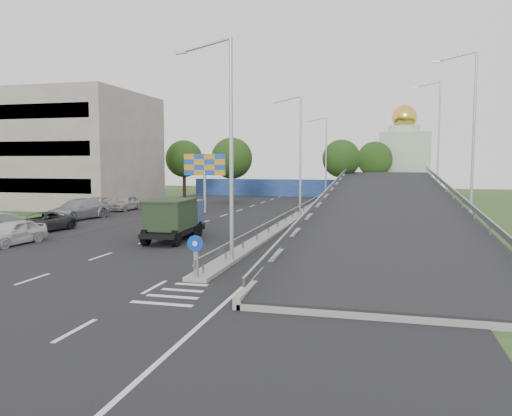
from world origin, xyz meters
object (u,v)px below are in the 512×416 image
(lamp_post_mid, at_px, (298,149))
(sign_bollard, at_px, (196,256))
(parked_car_e, at_px, (126,203))
(dump_truck, at_px, (175,217))
(billboard, at_px, (205,168))
(parked_car_a, at_px, (12,232))
(church, at_px, (403,158))
(parked_car_d, at_px, (78,209))
(parked_car_c, at_px, (42,222))
(lamp_post_far, at_px, (325,154))
(lamp_post_near, at_px, (227,138))

(lamp_post_mid, bearing_deg, sign_bollard, -90.26)
(parked_car_e, bearing_deg, dump_truck, -50.36)
(lamp_post_mid, height_order, billboard, lamp_post_mid)
(lamp_post_mid, distance_m, dump_truck, 15.67)
(dump_truck, bearing_deg, billboard, 100.69)
(billboard, bearing_deg, lamp_post_mid, -12.38)
(dump_truck, xyz_separation_m, parked_car_a, (-8.27, -3.87, -0.68))
(church, xyz_separation_m, parked_car_d, (-27.21, -39.81, -4.46))
(parked_car_c, height_order, parked_car_d, parked_car_d)
(lamp_post_far, distance_m, billboard, 20.24)
(sign_bollard, bearing_deg, church, 80.19)
(billboard, relative_size, parked_car_c, 1.14)
(church, relative_size, parked_car_c, 2.86)
(parked_car_d, distance_m, parked_car_e, 8.15)
(dump_truck, distance_m, parked_car_c, 10.29)
(parked_car_c, relative_size, parked_car_e, 1.09)
(sign_bollard, height_order, lamp_post_near, lamp_post_near)
(parked_car_d, height_order, parked_car_e, parked_car_d)
(lamp_post_near, height_order, parked_car_d, lamp_post_near)
(parked_car_c, xyz_separation_m, parked_car_e, (-2.13, 15.28, 0.08))
(lamp_post_far, relative_size, church, 0.73)
(lamp_post_near, relative_size, parked_car_d, 1.72)
(lamp_post_far, distance_m, parked_car_c, 36.70)
(sign_bollard, relative_size, lamp_post_far, 0.17)
(lamp_post_far, bearing_deg, parked_car_c, -115.01)
(lamp_post_mid, height_order, lamp_post_far, same)
(parked_car_d, bearing_deg, lamp_post_far, 65.66)
(dump_truck, bearing_deg, parked_car_d, 142.60)
(parked_car_d, bearing_deg, billboard, 53.08)
(billboard, xyz_separation_m, parked_car_d, (-8.21, -7.81, -3.34))
(billboard, height_order, parked_car_e, billboard)
(sign_bollard, xyz_separation_m, lamp_post_far, (0.11, 43.83, 4.77))
(lamp_post_far, relative_size, billboard, 1.83)
(billboard, xyz_separation_m, parked_car_a, (-4.33, -19.99, -3.46))
(lamp_post_mid, xyz_separation_m, lamp_post_far, (0.00, 20.00, 0.00))
(dump_truck, height_order, parked_car_d, dump_truck)
(sign_bollard, height_order, billboard, billboard)
(lamp_post_far, xyz_separation_m, billboard, (-9.11, -18.00, -1.62))
(church, bearing_deg, parked_car_d, -124.35)
(parked_car_a, xyz_separation_m, parked_car_e, (-4.05, 20.33, 0.03))
(lamp_post_mid, relative_size, dump_truck, 1.73)
(billboard, xyz_separation_m, dump_truck, (3.94, -16.12, -2.79))
(lamp_post_near, relative_size, lamp_post_far, 1.00)
(lamp_post_near, xyz_separation_m, dump_truck, (-5.17, 5.88, -4.41))
(lamp_post_mid, bearing_deg, parked_car_e, 172.37)
(church, distance_m, parked_car_e, 42.10)
(lamp_post_mid, xyz_separation_m, church, (9.89, 34.00, -0.50))
(billboard, bearing_deg, lamp_post_far, 63.16)
(billboard, xyz_separation_m, parked_car_c, (-6.26, -14.93, -3.52))
(lamp_post_mid, distance_m, parked_car_e, 18.36)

